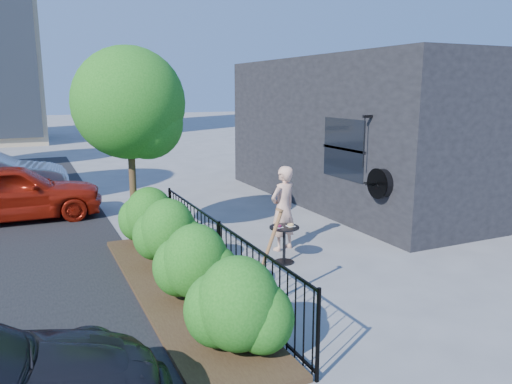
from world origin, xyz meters
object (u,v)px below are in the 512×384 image
shovel (263,266)px  car_red (12,192)px  patio_tree (133,110)px  woman (283,208)px  cafe_table (284,238)px

shovel → car_red: shovel is taller
patio_tree → woman: bearing=-30.1°
shovel → car_red: 7.89m
cafe_table → shovel: (-1.24, -1.69, 0.20)m
shovel → car_red: (-3.34, 7.15, 0.03)m
woman → car_red: 6.84m
shovel → patio_tree: bearing=104.1°
shovel → car_red: bearing=115.1°
patio_tree → cafe_table: 3.87m
cafe_table → car_red: car_red is taller
cafe_table → shovel: shovel is taller
woman → shovel: bearing=37.3°
patio_tree → car_red: (-2.37, 3.26, -2.06)m
cafe_table → woman: (0.35, 0.72, 0.37)m
cafe_table → shovel: size_ratio=0.48×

